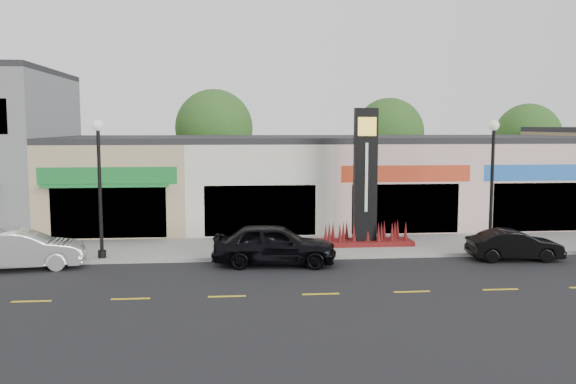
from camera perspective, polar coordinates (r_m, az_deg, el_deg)
The scene contains 16 objects.
ground at distance 22.74m, azimuth 1.98°, elevation -7.48°, with size 120.00×120.00×0.00m, color black.
sidewalk at distance 26.94m, azimuth 0.82°, elevation -5.14°, with size 52.00×4.30×0.15m, color gray.
curb at distance 24.75m, azimuth 1.37°, elevation -6.17°, with size 52.00×0.20×0.15m, color gray.
shop_beige at distance 34.00m, azimuth -14.88°, elevation 0.98°, with size 7.00×10.85×4.80m.
shop_cream at distance 33.55m, azimuth -3.00°, elevation 1.11°, with size 7.00×10.01×4.80m.
shop_pink_w at distance 34.53m, azimuth 8.69°, elevation 1.19°, with size 7.00×10.01×4.80m.
shop_pink_e at distance 36.84m, azimuth 19.32°, elevation 1.23°, with size 7.00×10.01×4.80m.
tree_rear_west at distance 41.43m, azimuth -6.94°, elevation 5.96°, with size 5.20×5.20×7.83m.
tree_rear_mid at distance 42.80m, azimuth 9.42°, elevation 5.48°, with size 4.80×4.80×7.29m.
tree_rear_east at distance 46.34m, azimuth 21.51°, elevation 4.86°, with size 4.60×4.60×6.94m.
lamp_west_near at distance 25.04m, azimuth -17.23°, elevation 1.57°, with size 0.44×0.44×5.47m.
lamp_east_near at distance 26.76m, azimuth 18.57°, elevation 1.81°, with size 0.44×0.44×5.47m.
pylon_sign at distance 26.93m, azimuth 7.22°, elevation -0.46°, with size 4.20×1.30×6.00m.
car_white_van at distance 25.13m, azimuth -23.60°, elevation -4.96°, with size 4.48×1.56×1.48m, color white.
car_black_sedan at distance 23.69m, azimuth -1.27°, elevation -4.90°, with size 4.78×1.92×1.63m, color black.
car_black_conv at distance 26.21m, azimuth 20.44°, elevation -4.67°, with size 3.69×1.29×1.22m, color black.
Camera 1 is at (-2.78, -21.92, 5.40)m, focal length 38.00 mm.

